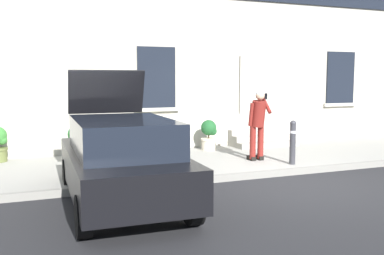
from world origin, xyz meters
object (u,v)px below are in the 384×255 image
object	(u,v)px
person_on_phone	(258,120)
planter_terracotta	(144,136)
planter_cream	(209,134)
hatchback_car_black	(122,159)
planter_charcoal	(77,141)
bollard_near_person	(293,141)

from	to	relation	value
person_on_phone	planter_terracotta	xyz separation A→B (m)	(-2.29, 2.16, -0.54)
person_on_phone	planter_cream	size ratio (longest dim) A/B	2.03
person_on_phone	planter_terracotta	world-z (taller)	person_on_phone
person_on_phone	planter_cream	world-z (taller)	person_on_phone
planter_terracotta	planter_cream	size ratio (longest dim) A/B	1.00
hatchback_car_black	planter_terracotta	world-z (taller)	hatchback_car_black
planter_terracotta	planter_charcoal	bearing A→B (deg)	-168.97
planter_charcoal	planter_cream	distance (m)	3.65
person_on_phone	planter_charcoal	xyz separation A→B (m)	(-4.11, 1.80, -0.54)
bollard_near_person	person_on_phone	size ratio (longest dim) A/B	0.60
planter_charcoal	planter_cream	bearing A→B (deg)	1.60
planter_charcoal	planter_terracotta	world-z (taller)	same
bollard_near_person	person_on_phone	world-z (taller)	person_on_phone
hatchback_car_black	planter_charcoal	size ratio (longest dim) A/B	4.79
bollard_near_person	planter_charcoal	world-z (taller)	bollard_near_person
planter_charcoal	planter_cream	world-z (taller)	same
bollard_near_person	planter_charcoal	size ratio (longest dim) A/B	1.22
hatchback_car_black	planter_charcoal	world-z (taller)	hatchback_car_black
planter_charcoal	bollard_near_person	bearing A→B (deg)	-28.34
person_on_phone	planter_terracotta	distance (m)	3.19
planter_terracotta	person_on_phone	bearing A→B (deg)	-43.26
planter_terracotta	hatchback_car_black	bearing A→B (deg)	-110.23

